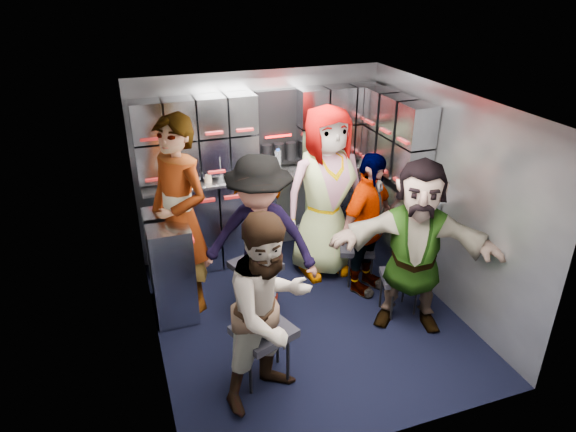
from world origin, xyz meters
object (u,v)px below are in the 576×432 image
object	(u,v)px
attendant_arc_a	(270,311)
attendant_arc_e	(415,247)
attendant_arc_b	(260,241)
jump_seat_near_right	(400,279)
jump_seat_near_left	(264,334)
jump_seat_center	(318,231)
jump_seat_mid_left	(256,268)
jump_seat_mid_right	(357,250)
attendant_arc_d	(367,225)
attendant_standing	(180,217)
attendant_arc_c	(326,193)

from	to	relation	value
attendant_arc_a	attendant_arc_e	xyz separation A→B (m)	(1.50, 0.44, 0.03)
attendant_arc_b	jump_seat_near_right	bearing A→B (deg)	12.99
jump_seat_near_left	jump_seat_center	size ratio (longest dim) A/B	1.08
jump_seat_mid_left	attendant_arc_a	distance (m)	1.25
jump_seat_center	attendant_arc_e	distance (m)	1.44
jump_seat_mid_right	attendant_arc_e	size ratio (longest dim) A/B	0.28
jump_seat_mid_left	attendant_arc_d	size ratio (longest dim) A/B	0.35
jump_seat_mid_right	attendant_standing	world-z (taller)	attendant_standing
jump_seat_center	attendant_arc_c	world-z (taller)	attendant_arc_c
attendant_arc_a	attendant_arc_d	size ratio (longest dim) A/B	1.06
jump_seat_near_left	jump_seat_center	distance (m)	1.93
attendant_arc_a	attendant_arc_b	size ratio (longest dim) A/B	0.96
jump_seat_near_right	attendant_arc_d	distance (m)	0.62
jump_seat_center	attendant_arc_c	distance (m)	0.56
jump_seat_mid_right	attendant_arc_d	xyz separation A→B (m)	(-0.00, -0.18, 0.38)
jump_seat_near_right	attendant_arc_c	distance (m)	1.18
jump_seat_mid_left	attendant_arc_d	world-z (taller)	attendant_arc_d
jump_seat_mid_right	jump_seat_near_right	world-z (taller)	jump_seat_mid_right
attendant_arc_a	attendant_arc_e	distance (m)	1.56
jump_seat_mid_right	attendant_arc_b	distance (m)	1.25
jump_seat_near_right	jump_seat_mid_right	bearing A→B (deg)	102.46
jump_seat_center	attendant_arc_b	distance (m)	1.25
attendant_arc_a	attendant_arc_d	world-z (taller)	attendant_arc_a
attendant_standing	attendant_arc_a	size ratio (longest dim) A/B	1.23
attendant_arc_d	attendant_arc_b	bearing A→B (deg)	153.13
attendant_arc_d	jump_seat_center	bearing A→B (deg)	78.79
attendant_arc_c	attendant_arc_e	world-z (taller)	attendant_arc_c
attendant_standing	attendant_arc_c	world-z (taller)	attendant_standing
jump_seat_center	attendant_arc_a	world-z (taller)	attendant_arc_a
jump_seat_mid_left	attendant_arc_b	distance (m)	0.43
attendant_arc_d	attendant_arc_e	xyz separation A→B (m)	(0.14, -0.64, 0.07)
attendant_arc_a	jump_seat_mid_left	bearing A→B (deg)	56.58
jump_seat_mid_left	attendant_arc_a	xyz separation A→B (m)	(-0.22, -1.18, 0.36)
jump_seat_near_right	attendant_arc_d	size ratio (longest dim) A/B	0.29
jump_seat_mid_right	attendant_standing	bearing A→B (deg)	174.95
jump_seat_center	attendant_arc_b	bearing A→B (deg)	-139.58
jump_seat_center	jump_seat_near_right	size ratio (longest dim) A/B	1.14
attendant_standing	attendant_arc_d	size ratio (longest dim) A/B	1.29
attendant_standing	attendant_arc_d	bearing A→B (deg)	47.32
attendant_arc_d	attendant_arc_e	world-z (taller)	attendant_arc_e
jump_seat_near_left	attendant_arc_a	bearing A→B (deg)	-90.00
jump_seat_mid_right	attendant_arc_c	bearing A→B (deg)	128.21
jump_seat_near_right	attendant_arc_b	bearing A→B (deg)	163.58
jump_seat_mid_right	attendant_arc_c	distance (m)	0.69
jump_seat_mid_left	attendant_standing	size ratio (longest dim) A/B	0.27
attendant_arc_c	attendant_arc_d	world-z (taller)	attendant_arc_c
attendant_arc_a	attendant_arc_d	distance (m)	1.74
attendant_standing	attendant_arc_b	size ratio (longest dim) A/B	1.18
attendant_arc_a	jump_seat_mid_right	bearing A→B (deg)	20.17
jump_seat_mid_right	attendant_arc_b	size ratio (longest dim) A/B	0.28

